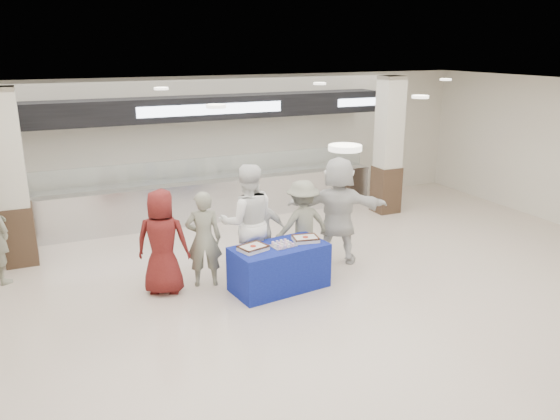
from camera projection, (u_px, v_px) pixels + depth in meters
name	position (u px, v px, depth m)	size (l,w,h in m)	color
ground	(321.00, 320.00, 8.00)	(14.00, 14.00, 0.00)	beige
serving_line	(210.00, 169.00, 12.38)	(8.70, 0.85, 2.80)	silver
column_left	(12.00, 183.00, 9.66)	(0.55, 0.55, 3.20)	#362518
column_right	(388.00, 149.00, 12.79)	(0.55, 0.55, 3.20)	#362518
display_table	(279.00, 267.00, 8.94)	(1.55, 0.78, 0.75)	navy
sheet_cake_left	(253.00, 248.00, 8.63)	(0.50, 0.44, 0.09)	white
sheet_cake_right	(305.00, 238.00, 9.04)	(0.46, 0.39, 0.09)	white
cupcake_tray	(283.00, 244.00, 8.81)	(0.42, 0.34, 0.06)	#AFAFB4
civilian_maroon	(162.00, 242.00, 8.67)	(0.84, 0.55, 1.73)	maroon
soldier_a	(204.00, 239.00, 8.95)	(0.59, 0.39, 1.63)	slate
chef_tall	(248.00, 222.00, 9.20)	(0.97, 0.76, 2.00)	white
chef_short	(262.00, 231.00, 9.62)	(0.85, 0.36, 1.46)	white
soldier_b	(302.00, 225.00, 9.66)	(1.05, 0.60, 1.62)	slate
civilian_white	(338.00, 210.00, 9.89)	(1.84, 0.59, 1.99)	white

